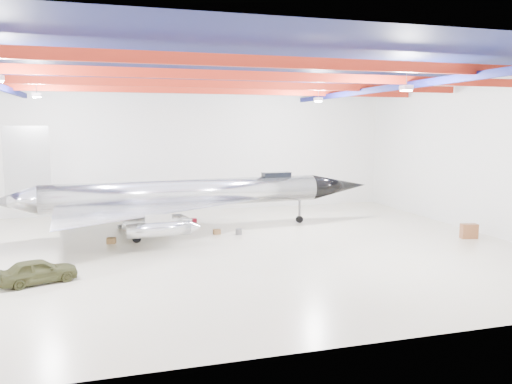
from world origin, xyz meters
name	(u,v)px	position (x,y,z in m)	size (l,w,h in m)	color
floor	(205,250)	(0.00, 0.00, 0.00)	(40.00, 40.00, 0.00)	beige
wall_back	(174,150)	(0.00, 15.00, 5.50)	(40.00, 40.00, 0.00)	silver
wall_right	(479,156)	(20.00, 0.00, 5.50)	(30.00, 30.00, 0.00)	silver
ceiling	(203,69)	(0.00, 0.00, 11.00)	(40.00, 40.00, 0.00)	#0A0F38
ceiling_structure	(203,81)	(0.00, 0.00, 10.32)	(39.50, 29.50, 1.08)	maroon
jet_aircraft	(187,197)	(-0.26, 5.95, 2.52)	(28.17, 17.20, 7.68)	silver
jeep	(38,271)	(-9.03, -4.34, 0.62)	(1.46, 3.62, 1.23)	#3A3C1E
desk	(469,231)	(18.00, -1.81, 0.50)	(1.10, 0.55, 1.01)	brown
crate_ply	(111,241)	(-5.62, 3.38, 0.19)	(0.55, 0.44, 0.39)	olive
toolbox_red	(193,221)	(0.63, 8.93, 0.18)	(0.52, 0.41, 0.36)	maroon
engine_drum	(239,232)	(3.09, 3.74, 0.21)	(0.46, 0.46, 0.42)	#59595B
crate_small	(121,227)	(-4.95, 8.30, 0.14)	(0.39, 0.31, 0.27)	#59595B
oil_barrel	(217,232)	(1.62, 4.29, 0.18)	(0.50, 0.40, 0.35)	olive
spares_box	(177,220)	(-0.55, 9.53, 0.18)	(0.39, 0.39, 0.35)	#59595B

